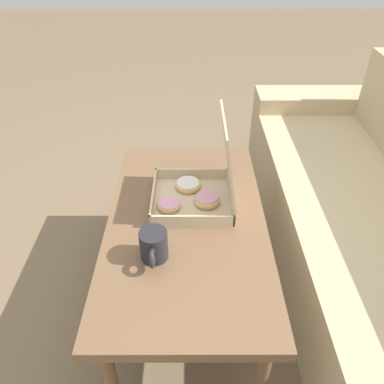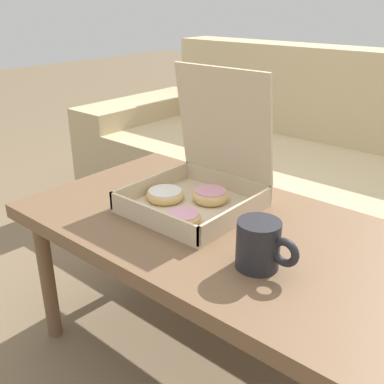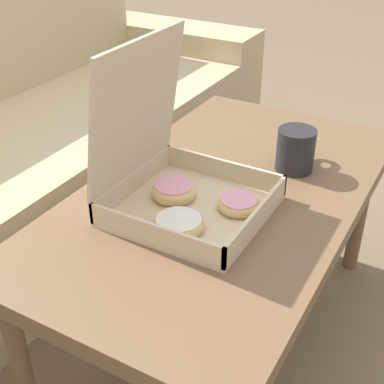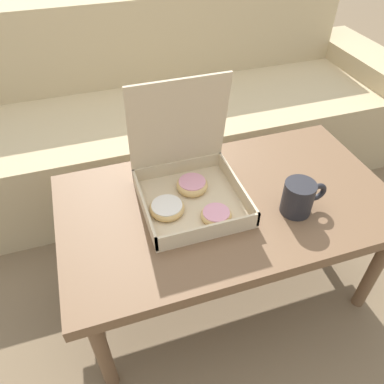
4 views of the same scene
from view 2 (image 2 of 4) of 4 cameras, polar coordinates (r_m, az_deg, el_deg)
ground_plane at (r=1.47m, az=5.08°, el=-19.07°), size 12.00×12.00×0.00m
couch at (r=1.93m, az=19.12°, el=0.28°), size 2.53×0.77×0.80m
coffee_table at (r=1.18m, az=3.57°, el=-6.05°), size 1.06×0.60×0.46m
pastry_box at (r=1.23m, az=0.73°, el=1.16°), size 0.31×0.32×0.37m
coffee_mug at (r=0.96m, az=8.61°, el=-6.67°), size 0.14×0.09×0.11m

